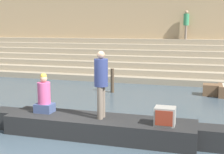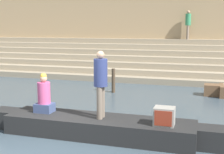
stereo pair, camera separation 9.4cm
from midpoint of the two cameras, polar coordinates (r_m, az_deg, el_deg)
ground_plane at (r=8.00m, az=-10.68°, el=-11.97°), size 120.00×120.00×0.00m
ghat_steps at (r=18.57m, az=5.66°, el=2.56°), size 36.00×4.31×2.15m
back_wall at (r=20.57m, az=6.94°, el=10.91°), size 34.20×1.28×7.15m
rowboat_main at (r=8.32m, az=-2.72°, el=-9.02°), size 6.43×1.28×0.51m
person_standing at (r=8.00m, az=-2.34°, el=-0.53°), size 0.35×0.35×1.75m
person_rowing at (r=8.87m, az=-12.59°, el=-3.55°), size 0.49×0.39×1.10m
tv_set at (r=7.69m, az=9.31°, el=-7.07°), size 0.49×0.42×0.44m
mooring_post at (r=13.75m, az=-0.13°, el=-0.66°), size 0.16×0.16×1.06m
person_on_steps at (r=19.39m, az=13.27°, el=9.65°), size 0.32×0.32×1.70m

